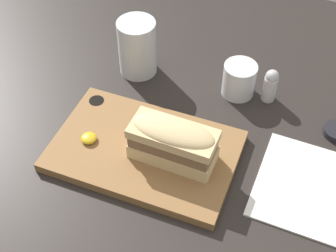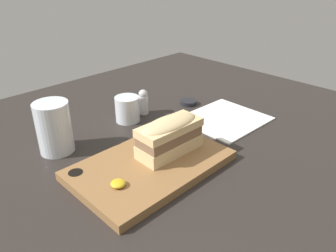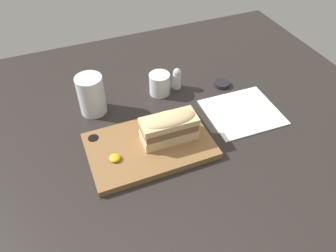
# 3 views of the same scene
# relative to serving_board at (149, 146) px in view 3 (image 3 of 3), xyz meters

# --- Properties ---
(dining_table) EXTENTS (1.63, 1.22, 0.02)m
(dining_table) POSITION_rel_serving_board_xyz_m (-0.05, 0.02, -0.02)
(dining_table) COLOR #282321
(dining_table) RESTS_ON ground
(serving_board) EXTENTS (0.33, 0.21, 0.02)m
(serving_board) POSITION_rel_serving_board_xyz_m (0.00, 0.00, 0.00)
(serving_board) COLOR olive
(serving_board) RESTS_ON dining_table
(sandwich) EXTENTS (0.15, 0.07, 0.08)m
(sandwich) POSITION_rel_serving_board_xyz_m (0.06, -0.00, 0.05)
(sandwich) COLOR #DBBC84
(sandwich) RESTS_ON serving_board
(mustard_dollop) EXTENTS (0.03, 0.03, 0.01)m
(mustard_dollop) POSITION_rel_serving_board_xyz_m (-0.10, -0.02, 0.02)
(mustard_dollop) COLOR gold
(mustard_dollop) RESTS_ON serving_board
(water_glass) EXTENTS (0.08, 0.08, 0.12)m
(water_glass) POSITION_rel_serving_board_xyz_m (-0.10, 0.21, 0.04)
(water_glass) COLOR silver
(water_glass) RESTS_ON dining_table
(wine_glass) EXTENTS (0.07, 0.07, 0.07)m
(wine_glass) POSITION_rel_serving_board_xyz_m (0.11, 0.22, 0.02)
(wine_glass) COLOR silver
(wine_glass) RESTS_ON dining_table
(napkin) EXTENTS (0.22, 0.20, 0.00)m
(napkin) POSITION_rel_serving_board_xyz_m (0.31, 0.03, -0.01)
(napkin) COLOR white
(napkin) RESTS_ON dining_table
(salt_shaker) EXTENTS (0.03, 0.03, 0.07)m
(salt_shaker) POSITION_rel_serving_board_xyz_m (0.18, 0.23, 0.03)
(salt_shaker) COLOR silver
(salt_shaker) RESTS_ON dining_table
(condiment_dish) EXTENTS (0.05, 0.05, 0.01)m
(condiment_dish) POSITION_rel_serving_board_xyz_m (0.32, 0.18, -0.00)
(condiment_dish) COLOR black
(condiment_dish) RESTS_ON dining_table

